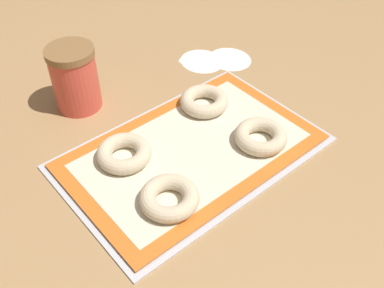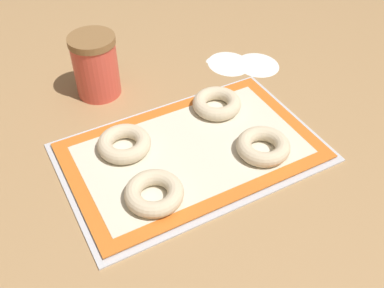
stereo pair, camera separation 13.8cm
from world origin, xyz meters
The scene contains 11 objects.
ground_plane centered at (0.00, 0.00, 0.00)m, with size 2.80×2.80×0.00m, color #A87F51.
baking_tray centered at (0.01, 0.02, 0.00)m, with size 0.53×0.34×0.01m.
baking_mat centered at (0.01, 0.02, 0.01)m, with size 0.51×0.32×0.00m.
bagel_front_left centered at (-0.12, -0.07, 0.03)m, with size 0.11×0.11×0.03m.
bagel_front_right centered at (0.13, -0.06, 0.03)m, with size 0.11×0.11×0.03m.
bagel_back_left centered at (-0.11, 0.08, 0.03)m, with size 0.11×0.11×0.03m.
bagel_back_right centered at (0.12, 0.11, 0.03)m, with size 0.11×0.11×0.03m.
flour_canister centered at (-0.09, 0.31, 0.08)m, with size 0.11×0.11×0.15m.
flour_patch_near centered at (0.32, 0.23, 0.00)m, with size 0.11×0.12×0.00m.
flour_patch_far centered at (0.26, 0.27, 0.00)m, with size 0.11×0.12×0.00m.
flour_patch_side centered at (0.24, 0.30, 0.00)m, with size 0.07×0.04×0.00m.
Camera 2 is at (-0.31, -0.58, 0.66)m, focal length 42.00 mm.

